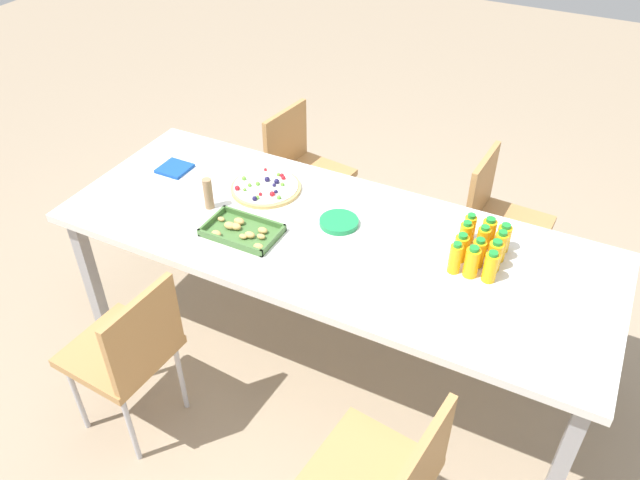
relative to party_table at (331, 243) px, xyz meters
The scene contains 23 objects.
ground_plane 0.69m from the party_table, ahead, with size 12.00×12.00×0.00m, color gray.
party_table is the anchor object (origin of this frame).
chair_far_left 1.08m from the party_table, 126.60° to the left, with size 0.45×0.45×0.83m.
chair_near_left 1.03m from the party_table, 125.32° to the right, with size 0.42×0.42×0.83m.
chair_near_right 1.01m from the party_table, 53.80° to the right, with size 0.45×0.45×0.83m.
chair_far_right 0.98m from the party_table, 56.01° to the left, with size 0.42×0.42×0.83m.
juice_bottle_0 0.76m from the party_table, 161.82° to the right, with size 0.06×0.06×0.14m.
juice_bottle_1 0.69m from the party_table, 159.82° to the right, with size 0.06×0.06×0.14m.
juice_bottle_2 0.62m from the party_table, 157.80° to the right, with size 0.05×0.05×0.14m.
juice_bottle_3 0.74m from the party_table, 167.32° to the right, with size 0.06×0.06×0.15m.
juice_bottle_4 0.67m from the party_table, 165.58° to the right, with size 0.05×0.05×0.15m.
juice_bottle_5 0.60m from the party_table, 164.13° to the right, with size 0.05×0.05×0.15m.
juice_bottle_6 0.72m from the party_table, behind, with size 0.06×0.06×0.15m.
juice_bottle_7 0.66m from the party_table, behind, with size 0.06×0.06×0.14m.
juice_bottle_8 0.58m from the party_table, behind, with size 0.06×0.06×0.13m.
juice_bottle_9 0.72m from the party_table, behind, with size 0.06×0.06×0.15m.
juice_bottle_10 0.65m from the party_table, behind, with size 0.06×0.06×0.15m.
juice_bottle_11 0.58m from the party_table, behind, with size 0.05×0.05×0.15m.
fruit_pizza 0.48m from the party_table, 21.22° to the right, with size 0.35×0.35×0.05m.
snack_tray 0.41m from the party_table, 27.10° to the left, with size 0.34×0.22×0.04m.
plate_stack 0.10m from the party_table, 89.80° to the right, with size 0.18×0.18×0.02m.
napkin_stack 0.97m from the party_table, ahead, with size 0.15×0.15×0.02m, color #194CA5.
cardboard_tube 0.62m from the party_table, ahead, with size 0.04×0.04×0.16m, color #9E7A56.
Camera 1 is at (-0.97, 2.02, 2.47)m, focal length 35.34 mm.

